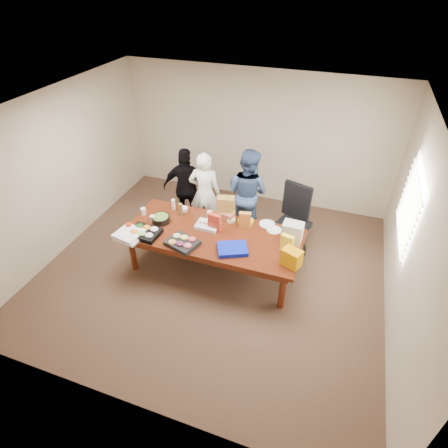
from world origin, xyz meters
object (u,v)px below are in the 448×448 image
at_px(office_chair, 292,223).
at_px(person_center, 205,193).
at_px(conference_table, 213,251).
at_px(sheet_cake, 208,226).
at_px(person_right, 247,193).
at_px(salad_bowl, 161,219).

relative_size(office_chair, person_center, 0.74).
height_order(conference_table, sheet_cake, sheet_cake).
relative_size(conference_table, person_right, 1.66).
bearing_deg(person_right, sheet_cake, 90.64).
bearing_deg(salad_bowl, conference_table, -1.48).
bearing_deg(person_right, office_chair, 178.83).
xyz_separation_m(conference_table, person_right, (0.21, 1.22, 0.47)).
bearing_deg(person_right, salad_bowl, 64.77).
height_order(person_center, sheet_cake, person_center).
relative_size(conference_table, salad_bowl, 9.19).
height_order(office_chair, sheet_cake, office_chair).
height_order(person_center, person_right, person_right).
xyz_separation_m(office_chair, salad_bowl, (-2.05, -0.88, 0.20)).
bearing_deg(conference_table, sheet_cake, 137.20).
bearing_deg(sheet_cake, person_center, 115.33).
bearing_deg(person_center, person_right, -174.55).
bearing_deg(salad_bowl, person_right, 46.45).
bearing_deg(conference_table, salad_bowl, 178.52).
bearing_deg(conference_table, office_chair, 38.86).
bearing_deg(person_right, conference_table, 98.60).
bearing_deg(conference_table, person_right, 80.28).
relative_size(person_right, salad_bowl, 5.55).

